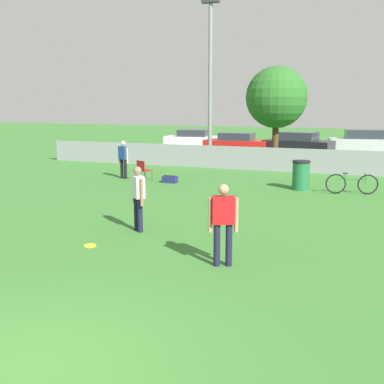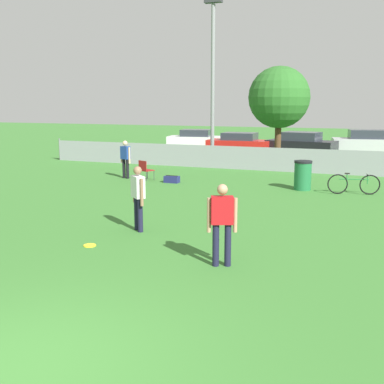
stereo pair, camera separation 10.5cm
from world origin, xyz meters
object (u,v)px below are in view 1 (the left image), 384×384
Objects in this scene: bicycle_sideline at (352,184)px; trash_bin at (301,175)px; player_thrower_red at (223,219)px; parked_car_dark at (298,144)px; tree_near_pole at (277,98)px; spectator_in_blue at (123,157)px; folding_chair_sideline at (143,169)px; parked_car_red at (237,143)px; player_receiver_white at (138,194)px; light_pole at (210,67)px; parked_car_white at (193,139)px; gear_bag_sideline at (170,179)px; frisbee_disc at (90,246)px; parked_car_silver at (363,142)px.

trash_bin reaches higher than bicycle_sideline.
parked_car_dark is (-2.00, 21.46, -0.25)m from player_thrower_red.
tree_near_pole is 16.30m from player_thrower_red.
parked_car_dark is (0.31, 5.51, -2.73)m from tree_near_pole.
bicycle_sideline is (9.17, -0.25, -0.55)m from spectator_in_blue.
folding_chair_sideline is 12.27m from parked_car_red.
player_thrower_red is at bearing 8.78° from player_receiver_white.
trash_bin is at bearing -70.90° from parked_car_dark.
spectator_in_blue reaches higher than parked_car_red.
parked_car_dark is (0.74, 19.74, -0.25)m from player_receiver_white.
light_pole is 5.27× the size of spectator_in_blue.
light_pole is at bearing 132.00° from trash_bin.
light_pole is 1.68× the size of tree_near_pole.
spectator_in_blue is (-7.29, 9.10, -0.02)m from player_thrower_red.
tree_near_pole is at bearing 129.22° from player_receiver_white.
tree_near_pole reaches higher than bicycle_sideline.
parked_car_dark is at bearing 92.72° from bicycle_sideline.
spectator_in_blue is 14.64m from parked_car_white.
player_thrower_red is 21.56m from parked_car_dark.
frisbee_disc is at bearing -77.65° from gear_bag_sideline.
player_thrower_red reaches higher than parked_car_dark.
frisbee_disc is (-0.83, -15.78, -3.39)m from tree_near_pole.
parked_car_white is at bearing 148.81° from player_receiver_white.
parked_car_silver is at bearing 18.44° from parked_car_red.
player_thrower_red is at bearing -60.25° from gear_bag_sideline.
spectator_in_blue is at bearing 162.65° from player_receiver_white.
tree_near_pole reaches higher than parked_car_white.
trash_bin is 14.86m from parked_car_silver.
trash_bin is 17.47m from parked_car_white.
parked_car_red is (-0.16, 5.67, -4.30)m from light_pole.
player_thrower_red is 0.36× the size of parked_car_silver.
parked_car_silver is (6.72, 15.07, 0.59)m from gear_bag_sideline.
player_receiver_white is (-2.74, 1.72, 0.00)m from player_thrower_red.
frisbee_disc is (4.15, -8.93, -0.90)m from spectator_in_blue.
trash_bin is at bearing -70.81° from tree_near_pole.
parked_car_red is (-5.94, 12.08, 0.10)m from trash_bin.
parked_car_white is (-2.47, 14.43, -0.27)m from spectator_in_blue.
light_pole is 7.74m from spectator_in_blue.
light_pole is 3.75m from tree_near_pole.
trash_bin is 13.46m from parked_car_red.
parked_car_white is (-9.76, 23.52, -0.30)m from player_thrower_red.
player_receiver_white is 1.95× the size of folding_chair_sideline.
gear_bag_sideline is (-5.02, 8.78, -0.80)m from player_thrower_red.
gear_bag_sideline is 0.13× the size of parked_car_dark.
player_receiver_white is 22.91m from parked_car_white.
light_pole is 5.19× the size of player_receiver_white.
tree_near_pole is 16.16m from frisbee_disc.
gear_bag_sideline is at bearing 166.16° from bicycle_sideline.
parked_car_silver is (4.83, 23.69, 0.71)m from frisbee_disc.
tree_near_pole is 3.08× the size of player_thrower_red.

